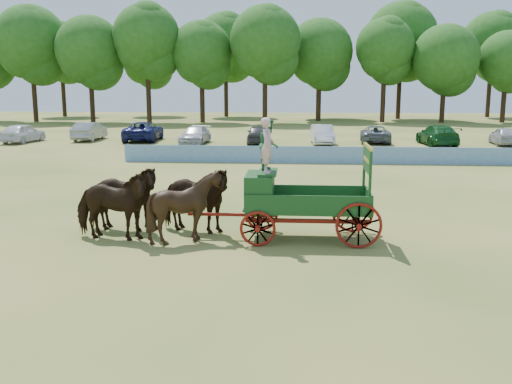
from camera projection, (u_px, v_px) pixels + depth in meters
name	position (u px, v px, depth m)	size (l,w,h in m)	color
ground	(401.00, 246.00, 17.25)	(160.00, 160.00, 0.00)	#AB914D
horse_lead_left	(111.00, 205.00, 17.70)	(1.20, 2.63, 2.22)	black
horse_lead_right	(122.00, 198.00, 18.78)	(1.20, 2.63, 2.22)	black
horse_wheel_left	(187.00, 207.00, 17.53)	(1.79, 2.02, 2.22)	black
horse_wheel_right	(194.00, 199.00, 18.61)	(1.20, 2.63, 2.22)	black
farm_dray	(284.00, 186.00, 17.77)	(6.00, 2.00, 3.83)	maroon
sponsor_banner	(333.00, 155.00, 34.85)	(26.00, 0.08, 1.05)	#1C5B9C
parked_cars	(255.00, 134.00, 46.88)	(41.51, 7.69, 1.62)	silver
treeline	(277.00, 47.00, 74.40)	(89.32, 23.84, 15.77)	#382314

